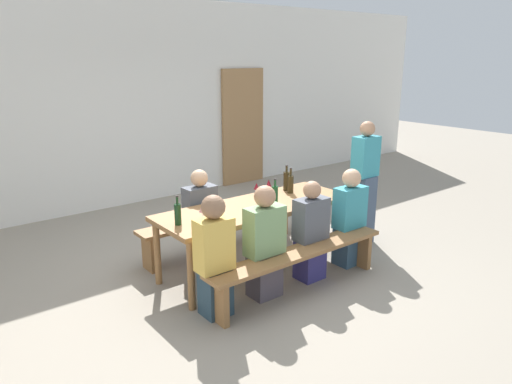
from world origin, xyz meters
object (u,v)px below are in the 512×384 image
(wine_bottle_1, at_px, (286,181))
(standing_host, at_px, (364,185))
(bench_far, at_px, (221,222))
(seated_guest_near_2, at_px, (311,234))
(wine_bottle_2, at_px, (291,184))
(seated_guest_far_0, at_px, (201,219))
(seated_guest_near_3, at_px, (349,220))
(wine_bottle_3, at_px, (275,196))
(seated_guest_near_1, at_px, (265,245))
(wooden_door, at_px, (243,127))
(wine_glass_2, at_px, (257,187))
(tasting_table, at_px, (256,212))
(seated_guest_near_0, at_px, (215,258))
(wine_bottle_0, at_px, (178,214))
(bench_near, at_px, (299,259))
(wine_glass_1, at_px, (203,208))
(wine_glass_0, at_px, (269,184))

(wine_bottle_1, distance_m, standing_host, 1.02)
(bench_far, relative_size, seated_guest_near_2, 1.97)
(wine_bottle_2, bearing_deg, seated_guest_near_2, -115.15)
(seated_guest_far_0, bearing_deg, seated_guest_near_3, 49.46)
(seated_guest_near_2, height_order, seated_guest_far_0, seated_guest_far_0)
(wine_bottle_1, bearing_deg, wine_bottle_3, -142.50)
(wine_bottle_3, xyz_separation_m, seated_guest_near_1, (-0.46, -0.39, -0.32))
(standing_host, bearing_deg, seated_guest_near_2, 15.65)
(wine_bottle_3, relative_size, seated_guest_near_2, 0.28)
(wooden_door, distance_m, wine_glass_2, 3.44)
(tasting_table, xyz_separation_m, wine_glass_2, (0.25, 0.31, 0.18))
(wine_glass_2, distance_m, seated_guest_near_0, 1.47)
(seated_guest_near_3, bearing_deg, seated_guest_near_1, 90.00)
(wine_bottle_1, distance_m, wine_bottle_3, 0.66)
(wine_bottle_0, relative_size, wine_bottle_1, 0.93)
(tasting_table, distance_m, wine_bottle_1, 0.73)
(wine_bottle_0, distance_m, seated_guest_near_3, 1.99)
(wooden_door, xyz_separation_m, seated_guest_near_0, (-3.08, -3.70, -0.49))
(wine_bottle_0, bearing_deg, bench_far, 36.53)
(wine_bottle_1, xyz_separation_m, seated_guest_far_0, (-1.04, 0.31, -0.35))
(bench_near, bearing_deg, wine_bottle_2, 53.12)
(wooden_door, relative_size, wine_bottle_1, 6.72)
(seated_guest_near_3, bearing_deg, seated_guest_far_0, 49.46)
(wine_bottle_2, relative_size, wine_glass_2, 2.07)
(wine_bottle_2, xyz_separation_m, wine_glass_2, (-0.37, 0.18, -0.01))
(seated_guest_near_3, height_order, seated_guest_far_0, seated_guest_near_3)
(seated_guest_near_0, bearing_deg, seated_guest_near_1, -90.00)
(wine_glass_1, bearing_deg, standing_host, -2.87)
(bench_near, relative_size, wine_glass_1, 11.22)
(seated_guest_near_2, bearing_deg, wine_bottle_3, 22.97)
(bench_far, height_order, wine_glass_1, wine_glass_1)
(bench_near, relative_size, wine_glass_2, 14.54)
(wine_bottle_0, relative_size, seated_guest_far_0, 0.26)
(standing_host, bearing_deg, wine_bottle_2, -18.70)
(wooden_door, distance_m, wine_bottle_1, 3.28)
(tasting_table, bearing_deg, wooden_door, 55.44)
(bench_far, bearing_deg, bench_near, -90.00)
(wine_bottle_2, xyz_separation_m, seated_guest_near_0, (-1.53, -0.68, -0.30))
(wine_glass_0, xyz_separation_m, wine_glass_1, (-1.15, -0.37, 0.02))
(seated_guest_near_1, bearing_deg, tasting_table, -30.58)
(wine_bottle_2, height_order, seated_guest_near_2, seated_guest_near_2)
(bench_near, bearing_deg, seated_guest_near_1, 155.25)
(seated_guest_near_2, relative_size, standing_host, 0.70)
(wine_bottle_2, height_order, seated_guest_near_1, seated_guest_near_1)
(bench_far, height_order, seated_guest_near_2, seated_guest_near_2)
(wooden_door, relative_size, seated_guest_near_3, 1.86)
(wine_bottle_2, xyz_separation_m, seated_guest_near_1, (-0.95, -0.68, -0.32))
(tasting_table, xyz_separation_m, bench_near, (0.00, -0.70, -0.32))
(wine_bottle_2, bearing_deg, seated_guest_near_3, -66.87)
(seated_guest_near_2, bearing_deg, seated_guest_far_0, 31.66)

